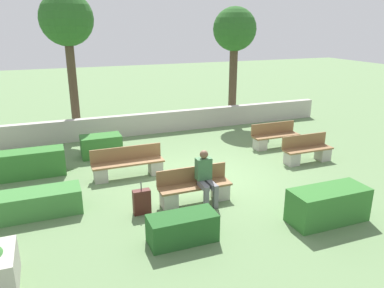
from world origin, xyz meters
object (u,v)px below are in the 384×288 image
(bench_front, at_px, (195,189))
(bench_left_side, at_px, (128,166))
(bench_right_side, at_px, (307,152))
(person_seated_man, at_px, (205,175))
(bench_back, at_px, (275,138))
(tree_center_left, at_px, (235,32))
(suitcase, at_px, (142,202))
(tree_leftmost, at_px, (67,22))

(bench_front, height_order, bench_left_side, same)
(bench_right_side, bearing_deg, bench_left_side, -176.98)
(bench_left_side, distance_m, person_seated_man, 2.74)
(bench_back, height_order, tree_center_left, tree_center_left)
(bench_right_side, relative_size, bench_back, 0.94)
(bench_right_side, distance_m, suitcase, 5.91)
(person_seated_man, bearing_deg, bench_left_side, 121.51)
(bench_back, distance_m, person_seated_man, 5.10)
(bench_left_side, xyz_separation_m, bench_back, (5.45, 0.78, -0.01))
(bench_left_side, relative_size, tree_center_left, 0.42)
(bench_back, bearing_deg, suitcase, -156.83)
(bench_right_side, bearing_deg, bench_back, 105.65)
(bench_right_side, xyz_separation_m, suitcase, (-5.73, -1.42, -0.02))
(bench_front, relative_size, bench_back, 1.04)
(bench_front, relative_size, person_seated_man, 1.37)
(bench_left_side, bearing_deg, person_seated_man, -46.51)
(bench_back, distance_m, tree_center_left, 5.35)
(bench_right_side, relative_size, person_seated_man, 1.24)
(bench_right_side, distance_m, tree_leftmost, 9.68)
(suitcase, bearing_deg, bench_front, 5.07)
(bench_back, relative_size, person_seated_man, 1.32)
(bench_right_side, bearing_deg, tree_center_left, 99.68)
(tree_leftmost, bearing_deg, tree_center_left, -2.64)
(person_seated_man, xyz_separation_m, tree_leftmost, (-2.39, 7.42, 3.52))
(bench_front, bearing_deg, bench_right_side, 16.61)
(bench_left_side, bearing_deg, bench_front, -49.26)
(bench_back, bearing_deg, tree_leftmost, 140.57)
(bench_front, height_order, bench_right_side, same)
(bench_back, distance_m, tree_leftmost, 8.68)
(tree_leftmost, bearing_deg, bench_left_side, -79.25)
(bench_right_side, relative_size, suitcase, 2.09)
(bench_right_side, height_order, suitcase, bench_right_side)
(person_seated_man, distance_m, suitcase, 1.65)
(bench_right_side, distance_m, tree_center_left, 6.67)
(bench_back, bearing_deg, tree_center_left, 79.94)
(bench_right_side, xyz_separation_m, tree_center_left, (0.22, 5.66, 3.52))
(bench_front, distance_m, tree_leftmost, 8.54)
(tree_center_left, bearing_deg, person_seated_man, -121.54)
(bench_right_side, bearing_deg, suitcase, -154.17)
(bench_back, height_order, tree_leftmost, tree_leftmost)
(bench_left_side, xyz_separation_m, person_seated_man, (1.42, -2.31, 0.40))
(bench_back, relative_size, tree_center_left, 0.36)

